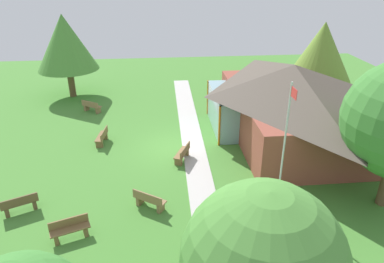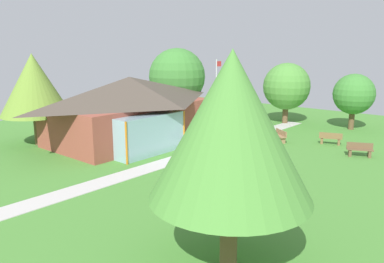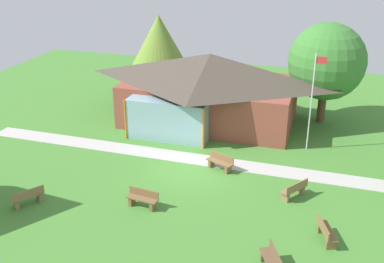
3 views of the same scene
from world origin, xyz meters
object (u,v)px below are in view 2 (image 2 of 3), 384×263
(bench_rear_near_path, at_px, (226,143))
(bench_front_left, at_px, (238,201))
(bench_lawn_far_right, at_px, (330,139))
(tree_behind_pavilion_left, at_px, (34,85))
(pavilion, at_px, (131,108))
(flagpole, at_px, (216,92))
(bench_mid_right, at_px, (279,136))
(tree_east_hedge, at_px, (287,86))
(tree_behind_pavilion_right, at_px, (177,77))
(tree_lawn_corner, at_px, (231,127))
(tree_far_east, at_px, (354,94))
(bench_front_center, at_px, (269,165))
(bench_front_right, at_px, (360,150))

(bench_rear_near_path, relative_size, bench_front_left, 1.04)
(bench_lawn_far_right, distance_m, tree_behind_pavilion_left, 20.33)
(bench_front_left, bearing_deg, pavilion, 11.11)
(bench_front_left, distance_m, tree_behind_pavilion_left, 16.89)
(flagpole, xyz_separation_m, bench_mid_right, (-0.18, -5.70, -2.71))
(tree_east_hedge, bearing_deg, tree_behind_pavilion_right, 128.71)
(tree_behind_pavilion_right, relative_size, tree_lawn_corner, 1.02)
(tree_far_east, distance_m, tree_lawn_corner, 23.30)
(flagpole, bearing_deg, tree_behind_pavilion_left, 150.57)
(bench_front_left, height_order, tree_behind_pavilion_left, tree_behind_pavilion_left)
(bench_front_center, distance_m, bench_front_left, 5.30)
(flagpole, relative_size, bench_front_center, 3.65)
(bench_rear_near_path, xyz_separation_m, tree_behind_pavilion_right, (4.70, 8.59, 3.65))
(flagpole, relative_size, bench_rear_near_path, 3.63)
(bench_front_center, bearing_deg, flagpole, -121.11)
(bench_lawn_far_right, distance_m, tree_lawn_corner, 17.60)
(tree_east_hedge, bearing_deg, tree_behind_pavilion_left, 152.64)
(bench_rear_near_path, relative_size, tree_far_east, 0.34)
(flagpole, bearing_deg, bench_front_right, -92.30)
(tree_behind_pavilion_right, bearing_deg, flagpole, -95.97)
(bench_front_left, distance_m, bench_lawn_far_right, 13.27)
(tree_far_east, bearing_deg, bench_front_left, -174.58)
(pavilion, distance_m, bench_lawn_far_right, 13.98)
(bench_front_right, xyz_separation_m, tree_behind_pavilion_left, (-11.09, 17.73, 3.67))
(bench_front_right, height_order, tree_lawn_corner, tree_lawn_corner)
(bench_front_center, distance_m, tree_far_east, 14.41)
(bench_front_center, distance_m, bench_front_right, 6.81)
(tree_far_east, relative_size, tree_behind_pavilion_left, 0.73)
(bench_mid_right, bearing_deg, bench_front_center, 147.97)
(bench_mid_right, height_order, tree_lawn_corner, tree_lawn_corner)
(tree_behind_pavilion_right, bearing_deg, bench_rear_near_path, -118.71)
(tree_far_east, bearing_deg, tree_behind_pavilion_left, 142.38)
(bench_front_center, relative_size, tree_lawn_corner, 0.24)
(bench_front_left, relative_size, tree_lawn_corner, 0.23)
(flagpole, relative_size, bench_front_right, 3.64)
(bench_front_left, bearing_deg, tree_east_hedge, -34.97)
(bench_front_right, bearing_deg, tree_behind_pavilion_right, -28.19)
(bench_front_left, height_order, bench_lawn_far_right, same)
(bench_lawn_far_right, xyz_separation_m, bench_mid_right, (-1.57, 3.04, 0.00))
(bench_front_left, distance_m, tree_behind_pavilion_right, 19.45)
(flagpole, distance_m, tree_east_hedge, 7.02)
(tree_lawn_corner, height_order, tree_east_hedge, tree_lawn_corner)
(flagpole, xyz_separation_m, bench_lawn_far_right, (1.39, -8.75, -2.71))
(bench_front_right, distance_m, bench_mid_right, 5.52)
(tree_far_east, distance_m, tree_behind_pavilion_left, 24.04)
(bench_mid_right, xyz_separation_m, tree_lawn_corner, (-15.28, -6.33, 3.89))
(bench_rear_near_path, relative_size, tree_east_hedge, 0.29)
(bench_front_left, relative_size, tree_east_hedge, 0.28)
(pavilion, distance_m, tree_behind_pavilion_left, 6.54)
(pavilion, distance_m, tree_behind_pavilion_right, 7.66)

